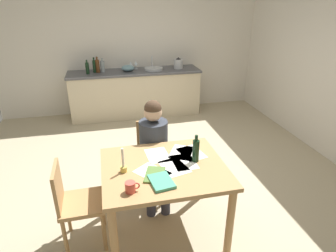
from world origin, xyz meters
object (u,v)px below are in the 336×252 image
(book_magazine, at_px, (155,175))
(bottle_oil, at_px, (87,68))
(sink_unit, at_px, (154,69))
(wine_glass_near_sink, at_px, (136,63))
(chair_at_table, at_px, (153,154))
(wine_glass_by_kettle, at_px, (131,64))
(coffee_mug, at_px, (131,187))
(bottle_wine_red, at_px, (97,66))
(chair_side_empty, at_px, (75,202))
(stovetop_kettle, at_px, (178,63))
(person_seated, at_px, (154,146))
(mixing_bowl, at_px, (128,68))
(dining_table, at_px, (164,177))
(wine_bottle_on_table, at_px, (196,150))
(book_cookery, at_px, (161,182))
(candlestick, at_px, (123,165))
(bottle_sauce, at_px, (103,66))
(bottle_vinegar, at_px, (94,66))

(book_magazine, distance_m, bottle_oil, 3.41)
(sink_unit, distance_m, wine_glass_near_sink, 0.36)
(chair_at_table, bearing_deg, wine_glass_by_kettle, 88.79)
(coffee_mug, distance_m, bottle_oil, 3.55)
(bottle_wine_red, xyz_separation_m, wine_glass_near_sink, (0.74, 0.13, -0.01))
(chair_side_empty, distance_m, stovetop_kettle, 3.74)
(chair_side_empty, relative_size, sink_unit, 2.40)
(person_seated, relative_size, mixing_bowl, 4.80)
(dining_table, relative_size, wine_bottle_on_table, 4.18)
(bottle_wine_red, bearing_deg, wine_bottle_on_table, -75.12)
(bottle_oil, xyz_separation_m, wine_glass_near_sink, (0.92, 0.20, 0.00))
(chair_side_empty, relative_size, wine_glass_by_kettle, 5.61)
(book_cookery, distance_m, wine_bottle_on_table, 0.49)
(chair_at_table, bearing_deg, book_cookery, -95.87)
(dining_table, relative_size, mixing_bowl, 4.56)
(bottle_wine_red, bearing_deg, stovetop_kettle, -0.77)
(candlestick, relative_size, book_cookery, 0.96)
(chair_side_empty, height_order, wine_bottle_on_table, wine_bottle_on_table)
(chair_at_table, relative_size, wine_glass_by_kettle, 5.70)
(candlestick, distance_m, wine_glass_by_kettle, 3.45)
(mixing_bowl, bearing_deg, sink_unit, -0.79)
(dining_table, relative_size, wine_glass_by_kettle, 7.37)
(candlestick, xyz_separation_m, stovetop_kettle, (1.37, 3.27, 0.17))
(candlestick, distance_m, bottle_sauce, 3.32)
(dining_table, bearing_deg, wine_glass_by_kettle, 88.65)
(wine_glass_by_kettle, bearing_deg, mixing_bowl, -117.63)
(mixing_bowl, bearing_deg, chair_side_empty, -104.50)
(wine_glass_near_sink, bearing_deg, book_cookery, -94.02)
(wine_glass_near_sink, bearing_deg, stovetop_kettle, -10.37)
(stovetop_kettle, bearing_deg, bottle_vinegar, 179.15)
(sink_unit, distance_m, wine_glass_by_kettle, 0.46)
(bottle_wine_red, height_order, stovetop_kettle, bottle_wine_red)
(wine_glass_near_sink, bearing_deg, sink_unit, -24.30)
(dining_table, height_order, candlestick, candlestick)
(chair_at_table, xyz_separation_m, stovetop_kettle, (0.98, 2.55, 0.50))
(candlestick, relative_size, book_magazine, 0.94)
(candlestick, xyz_separation_m, sink_unit, (0.87, 3.27, 0.09))
(sink_unit, bearing_deg, chair_side_empty, -112.44)
(chair_side_empty, distance_m, book_magazine, 0.80)
(bottle_wine_red, relative_size, wine_glass_near_sink, 1.89)
(dining_table, height_order, book_magazine, book_magazine)
(bottle_oil, bearing_deg, book_magazine, -79.34)
(chair_at_table, bearing_deg, bottle_oil, 106.94)
(book_cookery, height_order, sink_unit, sink_unit)
(chair_at_table, xyz_separation_m, coffee_mug, (-0.36, -1.03, 0.32))
(person_seated, relative_size, wine_glass_by_kettle, 7.76)
(dining_table, height_order, wine_bottle_on_table, wine_bottle_on_table)
(bottle_vinegar, height_order, wine_glass_near_sink, bottle_vinegar)
(chair_side_empty, xyz_separation_m, stovetop_kettle, (1.83, 3.22, 0.52))
(dining_table, bearing_deg, bottle_wine_red, 99.57)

